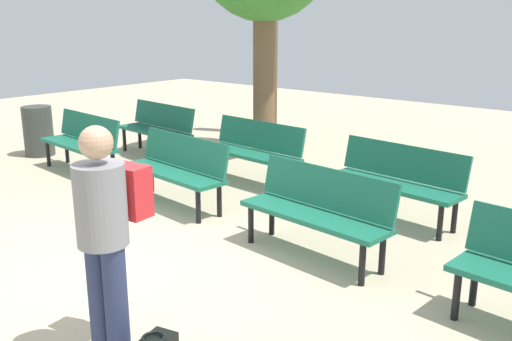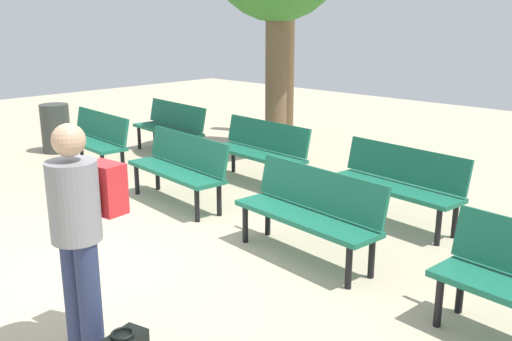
{
  "view_description": "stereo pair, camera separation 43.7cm",
  "coord_description": "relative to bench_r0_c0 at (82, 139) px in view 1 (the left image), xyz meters",
  "views": [
    {
      "loc": [
        4.15,
        -2.94,
        2.31
      ],
      "look_at": [
        0.0,
        2.0,
        0.55
      ],
      "focal_mm": 39.73,
      "sensor_mm": 36.0,
      "label": 1
    },
    {
      "loc": [
        4.48,
        -2.65,
        2.31
      ],
      "look_at": [
        0.0,
        2.0,
        0.55
      ],
      "focal_mm": 39.73,
      "sensor_mm": 36.0,
      "label": 2
    }
  ],
  "objects": [
    {
      "name": "bench_r1_c0",
      "position": [
        0.06,
        1.44,
        0.0
      ],
      "size": [
        1.64,
        0.63,
        0.87
      ],
      "rotation": [
        0.0,
        0.0,
        -0.09
      ],
      "color": "#19664C",
      "rests_on": "ground_plane"
    },
    {
      "name": "trash_bin",
      "position": [
        -1.52,
        0.13,
        -0.08
      ],
      "size": [
        0.49,
        0.49,
        0.84
      ],
      "primitive_type": "cylinder",
      "color": "#383D38",
      "rests_on": "ground_plane"
    },
    {
      "name": "ground_plane",
      "position": [
        3.28,
        -1.8,
        -0.5
      ],
      "size": [
        24.0,
        24.0,
        0.0
      ],
      "primitive_type": "plane",
      "color": "#BCAD8E"
    },
    {
      "name": "bench_r1_c1",
      "position": [
        2.37,
        1.23,
        0.0
      ],
      "size": [
        1.63,
        0.58,
        0.87
      ],
      "rotation": [
        0.0,
        0.0,
        -0.06
      ],
      "color": "#19664C",
      "rests_on": "ground_plane"
    },
    {
      "name": "visitor_with_backpack",
      "position": [
        4.4,
        -2.68,
        0.43
      ],
      "size": [
        0.38,
        0.55,
        1.65
      ],
      "rotation": [
        0.0,
        0.0,
        3.27
      ],
      "color": "navy",
      "rests_on": "ground_plane"
    },
    {
      "name": "bench_r0_c1",
      "position": [
        2.29,
        -0.15,
        0.0
      ],
      "size": [
        1.64,
        0.63,
        0.87
      ],
      "rotation": [
        0.0,
        0.0,
        -0.09
      ],
      "color": "#19664C",
      "rests_on": "ground_plane"
    },
    {
      "name": "tree_1",
      "position": [
        0.35,
        4.12,
        1.2
      ],
      "size": [
        0.29,
        0.29,
        3.41
      ],
      "color": "brown",
      "rests_on": "ground_plane"
    },
    {
      "name": "bench_r0_c2",
      "position": [
        4.52,
        -0.32,
        0.0
      ],
      "size": [
        1.64,
        0.62,
        0.87
      ],
      "rotation": [
        0.0,
        0.0,
        -0.09
      ],
      "color": "#19664C",
      "rests_on": "ground_plane"
    },
    {
      "name": "bench_r0_c0",
      "position": [
        0.0,
        0.0,
        0.0
      ],
      "size": [
        1.63,
        0.61,
        0.87
      ],
      "rotation": [
        0.0,
        0.0,
        -0.08
      ],
      "color": "#19664C",
      "rests_on": "ground_plane"
    },
    {
      "name": "bench_r1_c2",
      "position": [
        4.63,
        1.13,
        0.0
      ],
      "size": [
        1.64,
        0.63,
        0.87
      ],
      "rotation": [
        0.0,
        0.0,
        -0.09
      ],
      "color": "#19664C",
      "rests_on": "ground_plane"
    }
  ]
}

